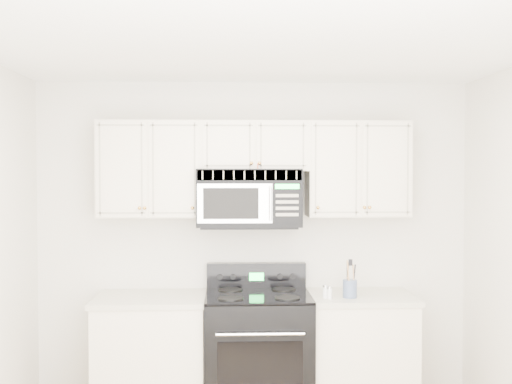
{
  "coord_description": "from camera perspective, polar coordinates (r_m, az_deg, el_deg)",
  "views": [
    {
      "loc": [
        -0.2,
        -3.48,
        1.89
      ],
      "look_at": [
        0.0,
        1.3,
        1.72
      ],
      "focal_mm": 45.0,
      "sensor_mm": 36.0,
      "label": 1
    }
  ],
  "objects": [
    {
      "name": "room",
      "position": [
        3.53,
        0.91,
        -7.61
      ],
      "size": [
        3.51,
        3.51,
        2.61
      ],
      "color": "#9F8657",
      "rests_on": "ground"
    },
    {
      "name": "upper_cabinets",
      "position": [
        5.07,
        -0.14,
        2.48
      ],
      "size": [
        2.44,
        0.37,
        0.75
      ],
      "color": "beige",
      "rests_on": "ground"
    },
    {
      "name": "utensil_crock",
      "position": [
        4.97,
        8.35,
        -8.43
      ],
      "size": [
        0.11,
        0.11,
        0.29
      ],
      "color": "#4A5F82",
      "rests_on": "base_cabinet_right"
    },
    {
      "name": "microwave",
      "position": [
        5.03,
        -0.65,
        -0.47
      ],
      "size": [
        0.81,
        0.45,
        0.45
      ],
      "color": "black",
      "rests_on": "ground"
    },
    {
      "name": "base_cabinet_left",
      "position": [
        5.16,
        -9.27,
        -14.5
      ],
      "size": [
        0.86,
        0.65,
        0.92
      ],
      "color": "beige",
      "rests_on": "ground"
    },
    {
      "name": "shaker_pepper",
      "position": [
        4.92,
        6.19,
        -8.78
      ],
      "size": [
        0.04,
        0.04,
        0.1
      ],
      "color": "silver",
      "rests_on": "base_cabinet_right"
    },
    {
      "name": "base_cabinet_right",
      "position": [
        5.23,
        9.01,
        -14.3
      ],
      "size": [
        0.86,
        0.65,
        0.92
      ],
      "color": "beige",
      "rests_on": "ground"
    },
    {
      "name": "shaker_salt",
      "position": [
        4.9,
        6.55,
        -8.88
      ],
      "size": [
        0.04,
        0.04,
        0.09
      ],
      "color": "silver",
      "rests_on": "base_cabinet_right"
    },
    {
      "name": "range",
      "position": [
        5.09,
        0.17,
        -14.03
      ],
      "size": [
        0.8,
        0.73,
        1.13
      ],
      "color": "black",
      "rests_on": "ground"
    }
  ]
}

